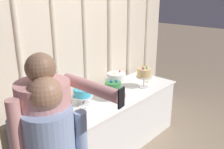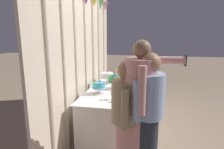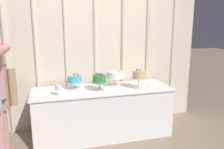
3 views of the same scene
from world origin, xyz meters
name	(u,v)px [view 3 (image 3 of 3)]	position (x,y,z in m)	size (l,w,h in m)	color
ground_plane	(105,137)	(0.00, 0.00, 0.00)	(24.00, 24.00, 0.00)	gray
draped_curtain	(96,42)	(0.01, 0.59, 1.42)	(3.62, 0.16, 2.71)	beige
cake_table	(103,112)	(0.00, 0.10, 0.37)	(2.08, 0.72, 0.75)	white
cake_display_leftmost	(75,80)	(-0.41, 0.21, 0.88)	(0.25, 0.25, 0.24)	silver
cake_display_midleft	(100,79)	(-0.07, 0.02, 0.92)	(0.24, 0.24, 0.27)	#B2B2B7
cake_display_midright	(115,75)	(0.22, 0.22, 0.92)	(0.30, 0.30, 0.27)	silver
cake_display_rightmost	(139,75)	(0.52, -0.03, 0.95)	(0.23, 0.23, 0.32)	silver
wine_glass	(58,88)	(-0.66, -0.08, 0.86)	(0.08, 0.08, 0.15)	silver
tealight_far_left	(48,96)	(-0.79, -0.08, 0.76)	(0.04, 0.04, 0.03)	beige
tealight_near_left	(50,92)	(-0.76, 0.08, 0.76)	(0.04, 0.04, 0.04)	beige
tealight_near_right	(149,86)	(0.73, 0.05, 0.76)	(0.04, 0.04, 0.03)	beige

